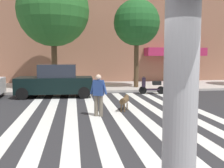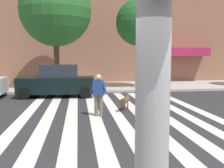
{
  "view_description": "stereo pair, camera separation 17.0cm",
  "coord_description": "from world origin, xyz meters",
  "views": [
    {
      "loc": [
        -1.44,
        -1.94,
        2.31
      ],
      "look_at": [
        -0.0,
        7.73,
        1.28
      ],
      "focal_mm": 41.57,
      "sensor_mm": 36.0,
      "label": 1
    },
    {
      "loc": [
        -1.27,
        -1.97,
        2.31
      ],
      "look_at": [
        -0.0,
        7.73,
        1.28
      ],
      "focal_mm": 41.57,
      "sensor_mm": 36.0,
      "label": 2
    }
  ],
  "objects": [
    {
      "name": "parked_scooter",
      "position": [
        3.38,
        13.55,
        0.48
      ],
      "size": [
        1.63,
        0.52,
        1.11
      ],
      "color": "black",
      "rests_on": "ground_plane"
    },
    {
      "name": "dog_on_leash",
      "position": [
        0.72,
        8.88,
        0.44
      ],
      "size": [
        0.58,
        1.06,
        0.65
      ],
      "color": "brown",
      "rests_on": "ground_plane"
    },
    {
      "name": "ground_plane",
      "position": [
        0.0,
        7.26,
        0.0
      ],
      "size": [
        160.0,
        160.0,
        0.0
      ],
      "primitive_type": "plane",
      "color": "#2B2B2D"
    },
    {
      "name": "street_tree_middle",
      "position": [
        3.0,
        16.13,
        4.68
      ],
      "size": [
        3.24,
        3.24,
        6.18
      ],
      "color": "#4C3823",
      "rests_on": "sidewalk_far"
    },
    {
      "name": "sidewalk_far",
      "position": [
        0.0,
        17.53,
        0.07
      ],
      "size": [
        80.0,
        6.0,
        0.15
      ],
      "primitive_type": "cube",
      "color": "#B5ADA5",
      "rests_on": "ground_plane"
    },
    {
      "name": "crosswalk_stripes",
      "position": [
        0.26,
        7.26,
        0.0
      ],
      "size": [
        7.65,
        13.93,
        0.01
      ],
      "color": "silver",
      "rests_on": "ground_plane"
    },
    {
      "name": "street_tree_nearest",
      "position": [
        -2.75,
        16.52,
        5.46
      ],
      "size": [
        4.91,
        4.91,
        7.78
      ],
      "color": "#4C3823",
      "rests_on": "sidewalk_far"
    },
    {
      "name": "pedestrian_dog_walker",
      "position": [
        -0.5,
        7.96,
        0.93
      ],
      "size": [
        0.68,
        0.38,
        1.64
      ],
      "color": "#6B6051",
      "rests_on": "ground_plane"
    },
    {
      "name": "parked_car_behind_first",
      "position": [
        -2.48,
        13.28,
        0.89
      ],
      "size": [
        4.34,
        1.98,
        1.88
      ],
      "color": "black",
      "rests_on": "ground_plane"
    }
  ]
}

